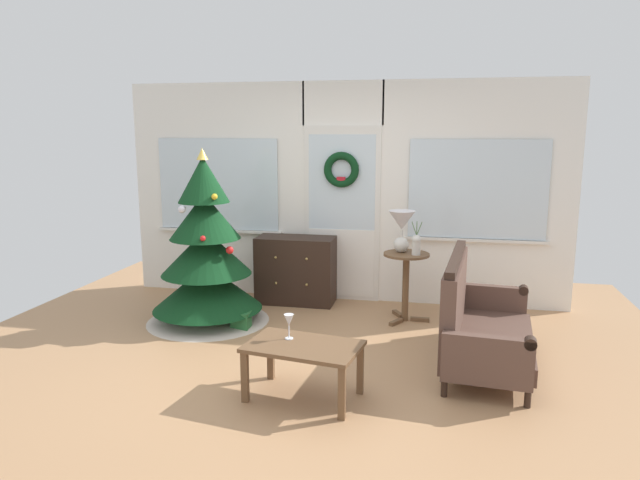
% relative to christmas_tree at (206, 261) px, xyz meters
% --- Properties ---
extents(ground_plane, '(6.76, 6.76, 0.00)m').
position_rel_christmas_tree_xyz_m(ground_plane, '(1.25, -0.94, -0.65)').
color(ground_plane, '#AD7F56').
extents(back_wall_with_door, '(5.20, 0.19, 2.55)m').
position_rel_christmas_tree_xyz_m(back_wall_with_door, '(1.25, 1.14, 0.63)').
color(back_wall_with_door, white).
rests_on(back_wall_with_door, ground).
extents(christmas_tree, '(1.29, 1.29, 1.82)m').
position_rel_christmas_tree_xyz_m(christmas_tree, '(0.00, 0.00, 0.00)').
color(christmas_tree, '#4C331E').
rests_on(christmas_tree, ground).
extents(dresser_cabinet, '(0.90, 0.45, 0.78)m').
position_rel_christmas_tree_xyz_m(dresser_cabinet, '(0.75, 0.85, -0.26)').
color(dresser_cabinet, black).
rests_on(dresser_cabinet, ground).
extents(settee_sofa, '(0.85, 1.60, 0.96)m').
position_rel_christmas_tree_xyz_m(settee_sofa, '(2.71, -0.61, -0.28)').
color(settee_sofa, black).
rests_on(settee_sofa, ground).
extents(side_table, '(0.50, 0.48, 0.73)m').
position_rel_christmas_tree_xyz_m(side_table, '(2.05, 0.44, -0.14)').
color(side_table, brown).
rests_on(side_table, ground).
extents(table_lamp, '(0.28, 0.28, 0.44)m').
position_rel_christmas_tree_xyz_m(table_lamp, '(1.99, 0.48, 0.36)').
color(table_lamp, silver).
rests_on(table_lamp, side_table).
extents(flower_vase, '(0.11, 0.10, 0.35)m').
position_rel_christmas_tree_xyz_m(flower_vase, '(2.15, 0.38, 0.20)').
color(flower_vase, beige).
rests_on(flower_vase, side_table).
extents(coffee_table, '(0.91, 0.65, 0.42)m').
position_rel_christmas_tree_xyz_m(coffee_table, '(1.41, -1.54, -0.29)').
color(coffee_table, brown).
rests_on(coffee_table, ground).
extents(wine_glass, '(0.08, 0.08, 0.20)m').
position_rel_christmas_tree_xyz_m(wine_glass, '(1.27, -1.44, -0.09)').
color(wine_glass, silver).
rests_on(wine_glass, coffee_table).
extents(gift_box, '(0.18, 0.16, 0.18)m').
position_rel_christmas_tree_xyz_m(gift_box, '(0.43, -0.18, -0.56)').
color(gift_box, '#266633').
rests_on(gift_box, ground).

